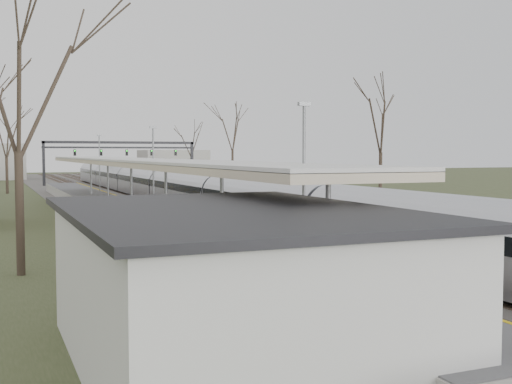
{
  "coord_description": "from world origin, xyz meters",
  "views": [
    {
      "loc": [
        -17.08,
        -4.3,
        4.44
      ],
      "look_at": [
        -1.49,
        32.66,
        2.0
      ],
      "focal_mm": 45.0,
      "sensor_mm": 36.0,
      "label": 1
    }
  ],
  "objects": [
    {
      "name": "track_bed",
      "position": [
        0.26,
        55.0,
        0.06
      ],
      "size": [
        24.0,
        160.0,
        0.22
      ],
      "color": "#474442",
      "rests_on": "ground"
    },
    {
      "name": "platform",
      "position": [
        -9.05,
        37.5,
        0.5
      ],
      "size": [
        3.5,
        69.0,
        1.0
      ],
      "primitive_type": "cube",
      "color": "#9E9B93",
      "rests_on": "ground"
    },
    {
      "name": "canopy",
      "position": [
        -9.05,
        32.99,
        3.93
      ],
      "size": [
        4.1,
        50.0,
        3.11
      ],
      "color": "slate",
      "rests_on": "platform"
    },
    {
      "name": "station_building",
      "position": [
        -12.5,
        8.0,
        1.6
      ],
      "size": [
        6.0,
        9.0,
        3.2
      ],
      "primitive_type": "cube",
      "color": "silver",
      "rests_on": "ground"
    },
    {
      "name": "signal_gantry",
      "position": [
        0.29,
        84.99,
        4.91
      ],
      "size": [
        21.0,
        0.59,
        6.08
      ],
      "color": "black",
      "rests_on": "ground"
    },
    {
      "name": "tree_west_near",
      "position": [
        -16.0,
        20.0,
        7.29
      ],
      "size": [
        5.0,
        5.0,
        10.3
      ],
      "color": "#2D231C",
      "rests_on": "ground"
    },
    {
      "name": "tree_east_far",
      "position": [
        14.0,
        42.0,
        7.29
      ],
      "size": [
        5.0,
        5.0,
        10.3
      ],
      "color": "#2D231C",
      "rests_on": "ground"
    },
    {
      "name": "train_near",
      "position": [
        -2.5,
        51.33,
        1.48
      ],
      "size": [
        2.62,
        90.21,
        3.05
      ],
      "color": "#A1A4AB",
      "rests_on": "ground"
    },
    {
      "name": "train_far",
      "position": [
        4.5,
        79.24,
        1.48
      ],
      "size": [
        2.62,
        45.21,
        3.05
      ],
      "color": "#A1A4AB",
      "rests_on": "ground"
    },
    {
      "name": "passenger",
      "position": [
        -8.49,
        15.43,
        1.78
      ],
      "size": [
        0.57,
        0.67,
        1.56
      ],
      "primitive_type": "imported",
      "rotation": [
        0.0,
        0.0,
        1.97
      ],
      "color": "#28354E",
      "rests_on": "platform"
    }
  ]
}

